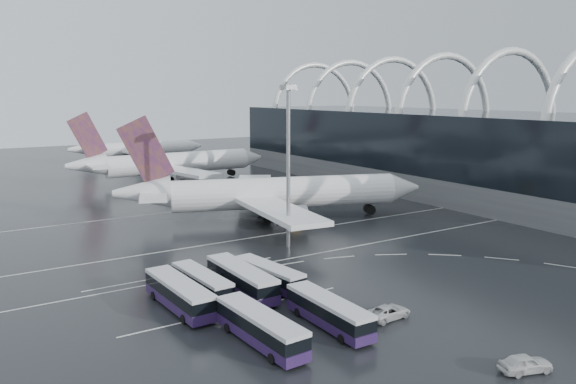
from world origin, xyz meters
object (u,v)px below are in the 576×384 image
bus_row_near_c (242,279)px  floodlight_mast (288,147)px  gse_cart_belly_e (289,198)px  bus_row_far_c (329,311)px  airliner_main (269,194)px  van_curve_b (525,363)px  airliner_gate_c (136,149)px  van_curve_a (388,312)px  gse_cart_belly_c (294,221)px  bus_row_far_a (261,327)px  bus_row_near_b (202,283)px  gse_cart_belly_b (315,199)px  bus_row_near_a (179,294)px  bus_row_near_d (269,275)px  airliner_gate_b (169,164)px

bus_row_near_c → floodlight_mast: 26.80m
gse_cart_belly_e → bus_row_far_c: bearing=-119.0°
airliner_main → van_curve_b: airliner_main is taller
airliner_gate_c → floodlight_mast: floodlight_mast is taller
van_curve_b → gse_cart_belly_e: van_curve_b is taller
bus_row_near_c → van_curve_a: bus_row_near_c is taller
gse_cart_belly_c → van_curve_a: bearing=-109.8°
bus_row_far_a → airliner_gate_c: bearing=-15.9°
van_curve_a → van_curve_b: (2.07, -15.84, 0.08)m
bus_row_near_b → gse_cart_belly_e: bearing=-45.4°
floodlight_mast → gse_cart_belly_b: 41.89m
bus_row_far_c → van_curve_a: 7.26m
floodlight_mast → gse_cart_belly_c: floodlight_mast is taller
bus_row_near_a → floodlight_mast: floodlight_mast is taller
bus_row_far_a → gse_cart_belly_e: size_ratio=5.71×
airliner_gate_c → gse_cart_belly_b: size_ratio=24.19×
bus_row_near_d → van_curve_b: bus_row_near_d is taller
bus_row_near_a → gse_cart_belly_c: bearing=-53.0°
bus_row_near_c → bus_row_near_b: bearing=65.6°
van_curve_a → bus_row_far_c: bearing=72.5°
bus_row_near_c → bus_row_far_a: size_ratio=1.04×
van_curve_a → gse_cart_belly_b: size_ratio=2.69×
bus_row_far_a → gse_cart_belly_c: size_ratio=5.53×
airliner_gate_c → bus_row_near_b: bearing=-102.9°
bus_row_near_a → bus_row_near_d: bearing=-88.5°
airliner_gate_b → bus_row_far_c: airliner_gate_b is taller
airliner_main → bus_row_far_a: (-29.13, -47.58, -3.44)m
airliner_gate_c → bus_row_far_c: bearing=-98.8°
bus_row_far_c → floodlight_mast: size_ratio=0.49×
gse_cart_belly_c → bus_row_near_a: bearing=-140.7°
van_curve_a → airliner_gate_c: bearing=-10.8°
bus_row_near_b → bus_row_far_c: 17.93m
bus_row_near_c → van_curve_a: (10.13, -15.96, -1.12)m
bus_row_near_a → van_curve_b: size_ratio=2.79×
bus_row_near_d → bus_row_far_c: bearing=169.4°
airliner_gate_c → bus_row_near_d: airliner_gate_c is taller
bus_row_near_c → bus_row_near_d: size_ratio=1.13×
bus_row_near_d → gse_cart_belly_e: bearing=-42.2°
bus_row_far_c → gse_cart_belly_c: (22.60, 41.64, -1.06)m
bus_row_near_d → airliner_gate_c: bearing=-18.0°
airliner_gate_b → floodlight_mast: floodlight_mast is taller
van_curve_a → gse_cart_belly_c: size_ratio=2.27×
bus_row_near_b → bus_row_near_c: size_ratio=0.87×
airliner_gate_b → bus_row_far_c: 107.23m
bus_row_near_d → floodlight_mast: size_ratio=0.47×
airliner_main → airliner_gate_b: bearing=108.8°
van_curve_a → gse_cart_belly_b: (32.28, 60.07, -0.21)m
bus_row_near_c → van_curve_b: (12.20, -31.80, -1.04)m
bus_row_near_b → van_curve_a: bus_row_near_b is taller
bus_row_far_c → gse_cart_belly_c: bearing=-28.0°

